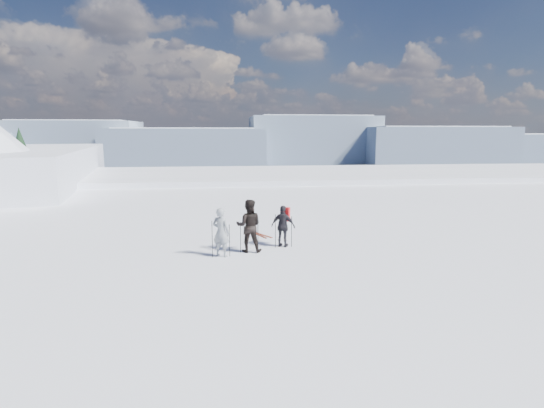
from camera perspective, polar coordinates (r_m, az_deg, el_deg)
The scene contains 8 objects.
lake_basin at distance 44.18m, azimuth -2.09°, elevation -4.77°, with size 820.00×820.00×71.62m.
far_mountain_range at distance 468.76m, azimuth -2.69°, elevation 8.19°, with size 770.00×110.00×53.00m.
skier_grey at distance 15.49m, azimuth -6.87°, elevation -3.79°, with size 0.66×0.43×1.81m, color gray.
skier_dark at distance 15.99m, azimuth -3.13°, elevation -2.94°, with size 0.97×0.76×2.00m, color black.
skier_pack at distance 16.69m, azimuth 1.51°, elevation -3.02°, with size 0.97×0.40×1.65m, color black.
backpack at distance 16.72m, azimuth 1.79°, elevation 0.84°, with size 0.35×0.20×0.54m, color red.
ski_poles at distance 16.02m, azimuth -2.70°, elevation -4.25°, with size 3.10×1.10×1.37m.
skis_loose at distance 18.87m, azimuth -1.83°, elevation -4.06°, with size 1.00×1.60×0.03m.
Camera 1 is at (-3.39, -12.66, 4.48)m, focal length 28.00 mm.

